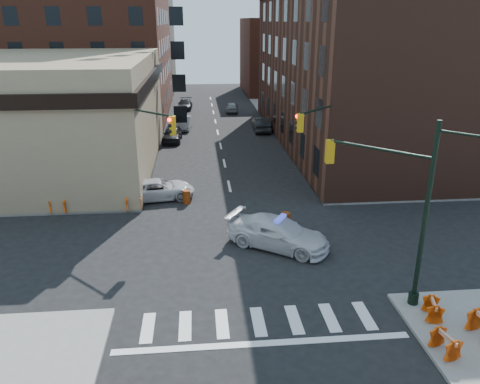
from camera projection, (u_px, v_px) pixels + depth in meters
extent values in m
plane|color=black|center=(242.00, 247.00, 25.59)|extent=(140.00, 140.00, 0.00)
cube|color=gray|center=(18.00, 127.00, 54.16)|extent=(34.00, 54.50, 0.15)
cube|color=gray|center=(400.00, 119.00, 58.17)|extent=(34.00, 54.50, 0.15)
cube|color=#917F5F|center=(15.00, 114.00, 37.97)|extent=(22.00, 22.00, 9.00)
cube|color=#59291C|center=(61.00, 17.00, 57.21)|extent=(25.00, 25.00, 24.00)
cube|color=#48281D|center=(353.00, 71.00, 45.33)|extent=(14.00, 34.00, 14.00)
cube|color=brown|center=(113.00, 43.00, 79.37)|extent=(20.00, 18.00, 16.00)
cube|color=#59291C|center=(291.00, 56.00, 78.93)|extent=(16.00, 16.00, 12.00)
cylinder|color=black|center=(425.00, 218.00, 18.86)|extent=(0.20, 0.20, 8.00)
cylinder|color=black|center=(413.00, 298.00, 20.16)|extent=(0.44, 0.44, 0.50)
cylinder|color=black|center=(379.00, 149.00, 19.35)|extent=(3.27, 3.27, 0.12)
cube|color=#BF8C0C|center=(330.00, 152.00, 20.87)|extent=(0.35, 0.35, 1.05)
sphere|color=#FF0C05|center=(333.00, 143.00, 20.90)|extent=(0.22, 0.22, 0.22)
sphere|color=black|center=(332.00, 150.00, 21.02)|extent=(0.22, 0.22, 0.22)
sphere|color=black|center=(332.00, 157.00, 21.13)|extent=(0.22, 0.22, 0.22)
cylinder|color=black|center=(472.00, 135.00, 16.90)|extent=(1.91, 1.91, 0.10)
cylinder|color=black|center=(125.00, 147.00, 29.45)|extent=(0.20, 0.20, 8.00)
cylinder|color=black|center=(130.00, 202.00, 30.75)|extent=(0.44, 0.44, 0.50)
cylinder|color=black|center=(146.00, 112.00, 27.24)|extent=(3.27, 3.27, 0.12)
cube|color=#BF8C0C|center=(173.00, 125.00, 26.06)|extent=(0.35, 0.35, 1.05)
sphere|color=#FF0C05|center=(169.00, 120.00, 25.78)|extent=(0.22, 0.22, 0.22)
sphere|color=black|center=(170.00, 126.00, 25.90)|extent=(0.22, 0.22, 0.22)
sphere|color=black|center=(170.00, 132.00, 26.01)|extent=(0.22, 0.22, 0.22)
cylinder|color=black|center=(336.00, 142.00, 30.63)|extent=(0.20, 0.20, 8.00)
cylinder|color=black|center=(332.00, 196.00, 31.93)|extent=(0.44, 0.44, 0.50)
cylinder|color=black|center=(321.00, 109.00, 28.15)|extent=(3.27, 3.27, 0.12)
cube|color=#BF8C0C|center=(300.00, 123.00, 26.69)|extent=(0.35, 0.35, 1.05)
sphere|color=#FF0C05|center=(297.00, 116.00, 26.70)|extent=(0.22, 0.22, 0.22)
sphere|color=black|center=(297.00, 122.00, 26.82)|extent=(0.22, 0.22, 0.22)
sphere|color=black|center=(297.00, 128.00, 26.93)|extent=(0.22, 0.22, 0.22)
cylinder|color=black|center=(288.00, 122.00, 50.04)|extent=(0.24, 0.24, 2.60)
sphere|color=#905C15|center=(289.00, 103.00, 49.33)|extent=(3.00, 3.00, 3.00)
cylinder|color=black|center=(276.00, 109.00, 57.51)|extent=(0.24, 0.24, 2.60)
sphere|color=#905C15|center=(276.00, 92.00, 56.80)|extent=(3.00, 3.00, 3.00)
imported|color=silver|center=(278.00, 233.00, 25.32)|extent=(6.01, 5.02, 1.64)
imported|color=silver|center=(158.00, 189.00, 32.26)|extent=(5.33, 3.10, 1.39)
imported|color=black|center=(172.00, 134.00, 47.63)|extent=(2.01, 4.59, 1.54)
imported|color=gray|center=(184.00, 123.00, 52.92)|extent=(1.90, 4.47, 1.43)
imported|color=black|center=(185.00, 104.00, 64.91)|extent=(2.17, 4.80, 1.36)
imported|color=black|center=(261.00, 124.00, 52.03)|extent=(1.70, 4.72, 1.55)
imported|color=gray|center=(232.00, 107.00, 62.85)|extent=(1.85, 3.96, 1.31)
imported|color=black|center=(115.00, 180.00, 32.80)|extent=(0.84, 0.83, 1.96)
imported|color=black|center=(40.00, 198.00, 29.76)|extent=(0.94, 0.78, 1.74)
imported|color=#212531|center=(75.00, 195.00, 29.91)|extent=(1.27, 0.84, 2.00)
cylinder|color=orange|center=(285.00, 221.00, 27.65)|extent=(0.68, 0.68, 1.01)
cylinder|color=#CE4309|center=(187.00, 197.00, 31.53)|extent=(0.52, 0.52, 0.93)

